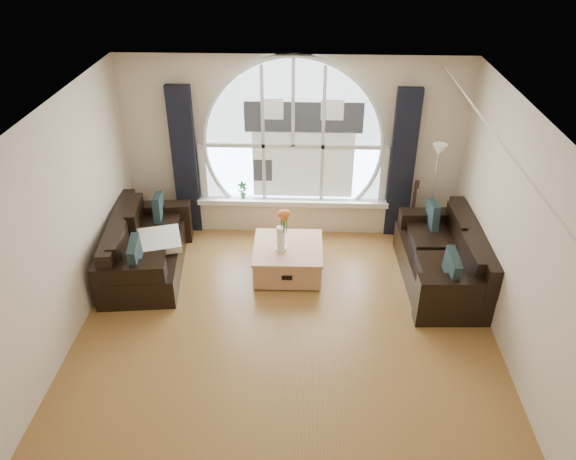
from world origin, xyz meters
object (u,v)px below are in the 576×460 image
(vase_flowers, at_px, (281,225))
(sofa_right, at_px, (442,257))
(potted_plant, at_px, (243,190))
(floor_lamp, at_px, (432,196))
(sofa_left, at_px, (146,246))
(coffee_chest, at_px, (288,258))
(guitar, at_px, (412,210))

(vase_flowers, bearing_deg, sofa_right, -1.88)
(vase_flowers, xyz_separation_m, potted_plant, (-0.64, 1.22, -0.12))
(vase_flowers, bearing_deg, floor_lamp, 23.31)
(sofa_left, bearing_deg, floor_lamp, 5.81)
(sofa_left, xyz_separation_m, sofa_right, (4.01, -0.13, 0.00))
(coffee_chest, relative_size, floor_lamp, 0.59)
(vase_flowers, bearing_deg, sofa_left, 178.32)
(sofa_left, xyz_separation_m, coffee_chest, (1.95, 0.03, -0.17))
(sofa_right, height_order, guitar, guitar)
(coffee_chest, bearing_deg, sofa_right, -4.88)
(coffee_chest, xyz_separation_m, guitar, (1.81, 0.92, 0.30))
(sofa_left, distance_m, potted_plant, 1.71)
(coffee_chest, relative_size, potted_plant, 3.40)
(sofa_left, distance_m, vase_flowers, 1.90)
(sofa_right, xyz_separation_m, floor_lamp, (-0.00, 1.00, 0.40))
(coffee_chest, height_order, potted_plant, potted_plant)
(guitar, bearing_deg, potted_plant, -176.30)
(potted_plant, bearing_deg, coffee_chest, -57.17)
(sofa_right, bearing_deg, sofa_left, 175.88)
(sofa_right, height_order, potted_plant, potted_plant)
(sofa_right, xyz_separation_m, guitar, (-0.25, 1.07, 0.13))
(sofa_left, bearing_deg, sofa_right, -8.28)
(sofa_left, height_order, vase_flowers, vase_flowers)
(vase_flowers, distance_m, guitar, 2.17)
(sofa_left, xyz_separation_m, guitar, (3.76, 0.95, 0.13))
(sofa_right, bearing_deg, vase_flowers, 175.78)
(vase_flowers, xyz_separation_m, guitar, (1.91, 1.00, -0.28))
(sofa_left, relative_size, floor_lamp, 1.14)
(floor_lamp, relative_size, guitar, 1.51)
(coffee_chest, bearing_deg, vase_flowers, -140.22)
(sofa_left, distance_m, floor_lamp, 4.12)
(guitar, bearing_deg, sofa_left, -157.16)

